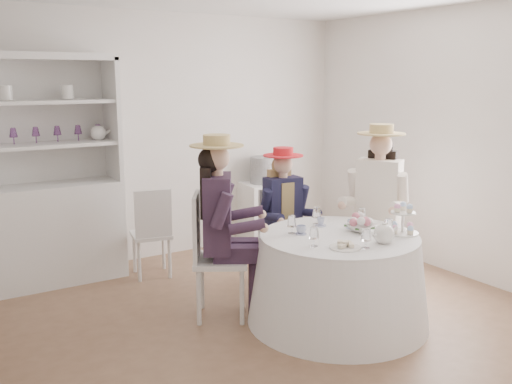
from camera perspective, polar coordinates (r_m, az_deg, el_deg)
ground at (r=5.06m, az=0.62°, el=-11.94°), size 4.50×4.50×0.00m
wall_back at (r=6.45m, az=-9.10°, el=5.45°), size 4.50×0.00×4.50m
wall_front at (r=3.22m, az=20.37°, el=-1.03°), size 4.50×0.00×4.50m
wall_right at (r=6.20m, az=18.47°, el=4.77°), size 0.00×4.50×4.50m
tea_table at (r=4.81m, az=8.19°, el=-8.60°), size 1.49×1.49×0.74m
hutch at (r=5.92m, az=-19.76°, el=-1.09°), size 1.51×1.00×2.23m
side_table at (r=6.93m, az=0.71°, el=-2.17°), size 0.53×0.53×0.75m
hatbox at (r=6.82m, az=0.72°, el=2.21°), size 0.41×0.41×0.32m
guest_left at (r=4.72m, az=-3.53°, el=-2.46°), size 0.66×0.61×1.55m
guest_mid at (r=5.50m, az=2.78°, el=-1.62°), size 0.50×0.51×1.35m
guest_right at (r=5.55m, az=12.09°, el=-0.45°), size 0.67×0.62×1.57m
spare_chair at (r=5.83m, az=-10.36°, el=-3.77°), size 0.45×0.45×0.92m
teacup_a at (r=4.68m, az=4.54°, el=-3.85°), size 0.09×0.09×0.06m
teacup_b at (r=4.95m, az=6.50°, el=-3.04°), size 0.08×0.08×0.06m
teacup_c at (r=4.91m, az=9.60°, el=-3.22°), size 0.10×0.10×0.07m
flower_bowl at (r=4.82m, az=10.44°, el=-3.59°), size 0.25×0.25×0.06m
flower_arrangement at (r=4.81m, az=10.38°, el=-2.89°), size 0.19×0.19×0.07m
table_teapot at (r=4.52m, az=12.69°, el=-4.14°), size 0.22×0.16×0.17m
sandwich_plate at (r=4.35m, az=8.89°, el=-5.39°), size 0.24×0.24×0.05m
cupcake_stand at (r=4.82m, az=14.45°, el=-3.00°), size 0.27×0.27×0.25m
stemware_set at (r=4.67m, az=8.34°, el=-3.41°), size 0.81×0.84×0.15m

